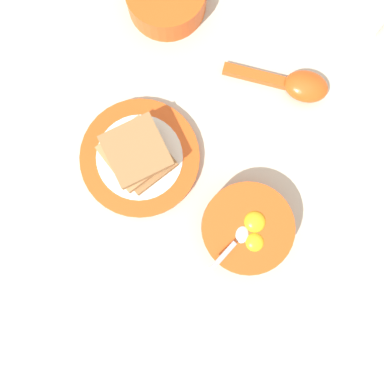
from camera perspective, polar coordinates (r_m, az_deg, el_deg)
The scene contains 5 objects.
ground_plane at distance 0.63m, azimuth 6.18°, elevation 12.64°, with size 3.00×3.00×0.00m, color beige.
egg_bowl at distance 0.57m, azimuth 8.30°, elevation -5.44°, with size 0.14×0.14×0.08m.
toast_plate at distance 0.60m, azimuth -7.90°, elevation 5.14°, with size 0.19×0.19×0.02m.
toast_sandwich at distance 0.57m, azimuth -8.31°, elevation 5.69°, with size 0.12×0.13×0.05m.
soup_spoon at distance 0.64m, azimuth 15.69°, elevation 15.48°, with size 0.05×0.17×0.03m.
Camera 1 is at (0.20, -0.03, 0.59)m, focal length 35.00 mm.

